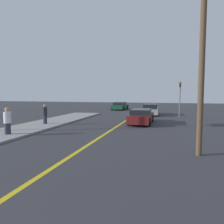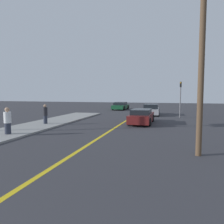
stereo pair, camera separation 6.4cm
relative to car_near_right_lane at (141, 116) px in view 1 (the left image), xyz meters
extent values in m
cube|color=gold|center=(-1.65, -0.77, -0.62)|extent=(0.20, 60.00, 0.01)
cube|color=gray|center=(-7.76, -5.73, -0.56)|extent=(3.38, 26.08, 0.11)
cube|color=maroon|center=(0.00, 0.05, -0.11)|extent=(1.79, 4.63, 0.66)
cube|color=black|center=(0.00, -0.18, 0.43)|extent=(1.56, 2.56, 0.42)
cylinder|color=black|center=(-0.80, 1.49, -0.30)|extent=(0.23, 0.65, 0.65)
cylinder|color=black|center=(0.84, 1.47, -0.30)|extent=(0.23, 0.65, 0.65)
cylinder|color=black|center=(-0.84, -1.37, -0.30)|extent=(0.23, 0.65, 0.65)
cylinder|color=black|center=(0.80, -1.39, -0.30)|extent=(0.23, 0.65, 0.65)
cube|color=#9E9EA3|center=(0.18, 7.70, -0.14)|extent=(2.03, 4.37, 0.61)
cube|color=black|center=(0.18, 7.49, 0.43)|extent=(1.72, 2.43, 0.53)
cylinder|color=black|center=(-0.75, 8.99, -0.29)|extent=(0.25, 0.66, 0.65)
cylinder|color=black|center=(0.98, 9.07, -0.29)|extent=(0.25, 0.66, 0.65)
cylinder|color=black|center=(-0.63, 6.33, -0.29)|extent=(0.25, 0.66, 0.65)
cylinder|color=black|center=(1.11, 6.41, -0.29)|extent=(0.25, 0.66, 0.65)
cube|color=#144728|center=(-5.19, 14.97, -0.14)|extent=(2.05, 4.35, 0.58)
cube|color=black|center=(-5.19, 14.76, 0.37)|extent=(1.73, 2.42, 0.44)
cylinder|color=black|center=(-6.00, 16.34, -0.28)|extent=(0.25, 0.68, 0.68)
cylinder|color=black|center=(-4.25, 16.26, -0.28)|extent=(0.25, 0.68, 0.68)
cylinder|color=black|center=(-6.13, 13.69, -0.28)|extent=(0.25, 0.68, 0.68)
cylinder|color=black|center=(-4.37, 13.61, -0.28)|extent=(0.25, 0.68, 0.68)
cylinder|color=#282D3D|center=(-7.28, -7.55, -0.17)|extent=(0.36, 0.36, 0.68)
cylinder|color=silver|center=(-7.28, -7.55, 0.52)|extent=(0.43, 0.43, 0.68)
sphere|color=tan|center=(-7.28, -7.55, 1.00)|extent=(0.28, 0.28, 0.28)
cylinder|color=#282D3D|center=(-7.56, -2.89, -0.17)|extent=(0.31, 0.31, 0.67)
cylinder|color=#232328|center=(-7.56, -2.89, 0.50)|extent=(0.37, 0.37, 0.67)
sphere|color=tan|center=(-7.56, -2.89, 0.96)|extent=(0.24, 0.24, 0.24)
cylinder|color=slate|center=(3.41, 5.57, 1.28)|extent=(0.12, 0.12, 3.80)
cube|color=black|center=(3.41, 5.39, 2.91)|extent=(0.18, 0.18, 0.55)
sphere|color=orange|center=(3.41, 5.30, 3.07)|extent=(0.14, 0.14, 0.14)
cylinder|color=brown|center=(3.53, -9.11, 2.65)|extent=(0.24, 0.24, 6.53)
camera|label=1|loc=(2.25, -18.75, 2.01)|focal=35.00mm
camera|label=2|loc=(2.31, -18.74, 2.01)|focal=35.00mm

